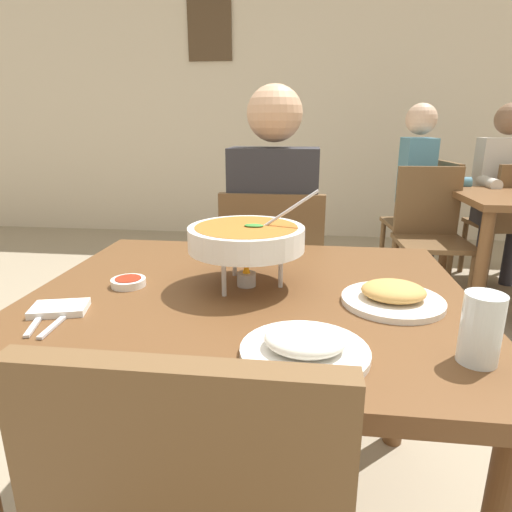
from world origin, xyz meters
TOP-DOWN VIEW (x-y plane):
  - cafe_rear_partition at (0.00, 3.71)m, footprint 10.00×0.10m
  - picture_frame_hung at (-0.89, 3.65)m, footprint 0.44×0.03m
  - dining_table_main at (0.00, 0.00)m, footprint 1.10×0.94m
  - chair_diner_main at (-0.00, 0.76)m, footprint 0.44×0.44m
  - diner_main at (0.00, 0.79)m, footprint 0.40×0.45m
  - curry_bowl at (-0.01, 0.04)m, footprint 0.33×0.30m
  - rice_plate at (0.15, -0.31)m, footprint 0.24×0.24m
  - appetizer_plate at (0.35, -0.04)m, footprint 0.24×0.24m
  - sauce_dish at (-0.32, 0.00)m, footprint 0.09×0.09m
  - napkin_folded at (-0.41, -0.18)m, footprint 0.14×0.11m
  - fork_utensil at (-0.43, -0.23)m, footprint 0.06×0.17m
  - spoon_utensil at (-0.38, -0.23)m, footprint 0.02×0.17m
  - drink_glass at (0.45, -0.30)m, footprint 0.07×0.07m
  - chair_bg_middle at (1.05, 2.34)m, footprint 0.48×0.48m
  - chair_bg_corner at (0.94, 1.86)m, footprint 0.46×0.46m
  - patron_bg_middle at (0.96, 2.36)m, footprint 0.45×0.40m
  - patron_bg_right at (1.55, 2.37)m, footprint 0.40×0.45m

SIDE VIEW (x-z plane):
  - chair_diner_main at x=0.00m, z-range 0.06..0.96m
  - chair_bg_middle at x=1.05m, z-range 0.06..0.96m
  - chair_bg_corner at x=0.94m, z-range 0.06..0.96m
  - dining_table_main at x=0.00m, z-range 0.26..1.01m
  - diner_main at x=0.00m, z-range 0.09..1.40m
  - patron_bg_middle at x=0.96m, z-range 0.09..1.40m
  - patron_bg_right at x=1.55m, z-range 0.09..1.40m
  - fork_utensil at x=-0.43m, z-range 0.75..0.75m
  - spoon_utensil at x=-0.38m, z-range 0.75..0.75m
  - napkin_folded at x=-0.41m, z-range 0.75..0.76m
  - sauce_dish at x=-0.32m, z-range 0.75..0.77m
  - rice_plate at x=0.15m, z-range 0.74..0.79m
  - appetizer_plate at x=0.35m, z-range 0.74..0.79m
  - drink_glass at x=0.45m, z-range 0.74..0.87m
  - curry_bowl at x=-0.01m, z-range 0.75..1.00m
  - cafe_rear_partition at x=0.00m, z-range 0.00..3.00m
  - picture_frame_hung at x=-0.89m, z-range 1.78..2.34m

